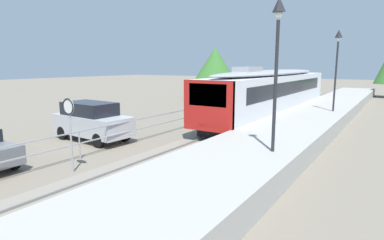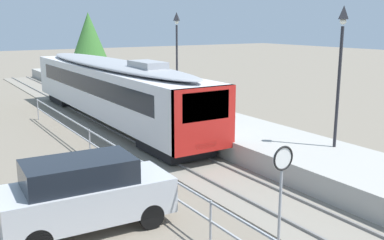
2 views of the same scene
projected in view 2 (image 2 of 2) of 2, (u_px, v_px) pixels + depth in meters
ground_plane at (89, 151)px, 19.80m from camera, size 160.00×160.00×0.00m
track_rails at (149, 141)px, 21.35m from camera, size 3.20×60.00×0.14m
commuter_train at (110, 86)px, 24.86m from camera, size 2.82×19.56×3.74m
station_platform at (205, 125)px, 22.96m from camera, size 3.90×60.00×0.90m
platform_lamp_mid_platform at (341, 50)px, 16.43m from camera, size 0.34×0.34×5.35m
platform_lamp_far_end at (177, 40)px, 26.45m from camera, size 0.34×0.34×5.35m
speed_limit_sign at (282, 173)px, 10.49m from camera, size 0.61×0.10×2.81m
carpark_fence at (211, 213)px, 11.18m from camera, size 0.06×36.06×1.25m
parked_suv_silver at (85, 193)px, 12.10m from camera, size 4.68×2.11×2.04m
tree_behind_carpark at (89, 37)px, 47.00m from camera, size 3.86×3.86×6.76m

